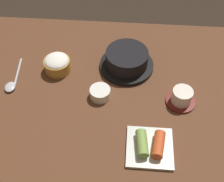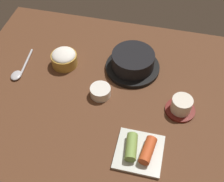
% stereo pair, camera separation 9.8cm
% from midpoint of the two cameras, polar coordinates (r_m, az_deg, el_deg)
% --- Properties ---
extents(dining_table, '(1.00, 0.76, 0.02)m').
position_cam_midpoint_polar(dining_table, '(1.03, 1.90, -0.56)').
color(dining_table, '#56331E').
rests_on(dining_table, ground).
extents(stone_pot, '(0.19, 0.19, 0.07)m').
position_cam_midpoint_polar(stone_pot, '(1.07, 6.58, 5.30)').
color(stone_pot, black).
rests_on(stone_pot, dining_table).
extents(rice_bowl, '(0.09, 0.09, 0.06)m').
position_cam_midpoint_polar(rice_bowl, '(1.09, -6.49, 6.07)').
color(rice_bowl, '#B78C38').
rests_on(rice_bowl, dining_table).
extents(tea_cup_with_saucer, '(0.10, 0.10, 0.06)m').
position_cam_midpoint_polar(tea_cup_with_saucer, '(0.99, 15.73, -2.89)').
color(tea_cup_with_saucer, maroon).
rests_on(tea_cup_with_saucer, dining_table).
extents(banchan_cup_center, '(0.07, 0.07, 0.03)m').
position_cam_midpoint_polar(banchan_cup_center, '(1.00, 0.61, -0.23)').
color(banchan_cup_center, white).
rests_on(banchan_cup_center, dining_table).
extents(kimchi_plate, '(0.14, 0.14, 0.04)m').
position_cam_midpoint_polar(kimchi_plate, '(0.89, 8.40, -11.23)').
color(kimchi_plate, silver).
rests_on(kimchi_plate, dining_table).
extents(spoon, '(0.04, 0.16, 0.01)m').
position_cam_midpoint_polar(spoon, '(1.11, -14.70, 3.44)').
color(spoon, '#B7B7BC').
rests_on(spoon, dining_table).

